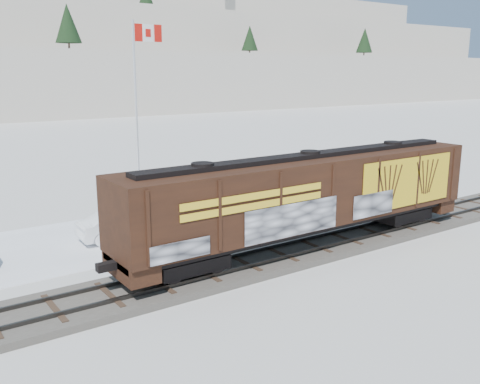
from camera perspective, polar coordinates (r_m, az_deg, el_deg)
ground at (r=23.23m, az=0.30°, el=-8.11°), size 500.00×500.00×0.00m
rail_track at (r=23.18m, az=0.30°, el=-7.77°), size 50.00×3.40×0.43m
parking_strip at (r=29.35m, az=-8.20°, el=-3.72°), size 40.00×8.00×0.03m
hopper_railcar at (r=24.65m, az=7.38°, el=-0.15°), size 18.84×3.06×4.24m
flagpole at (r=32.94m, az=-10.69°, el=5.27°), size 2.30×0.90×11.16m
car_white at (r=27.48m, az=-12.47°, el=-3.44°), size 4.41×1.66×1.44m
car_dark at (r=34.55m, az=5.00°, el=0.06°), size 5.00×3.34×1.34m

